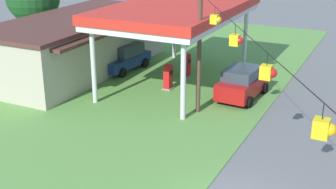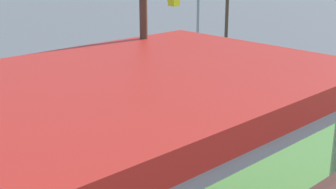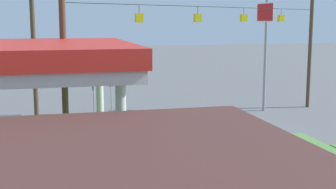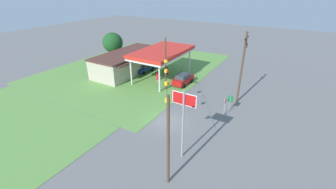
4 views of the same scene
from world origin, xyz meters
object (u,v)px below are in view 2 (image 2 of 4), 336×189
(gas_station_canopy, at_px, (94,107))
(stop_sign_roadside, at_px, (56,67))
(car_at_pumps_front, at_px, (36,178))
(route_sign, at_px, (35,72))

(gas_station_canopy, distance_m, stop_sign_roadside, 15.72)
(gas_station_canopy, distance_m, car_at_pumps_front, 5.94)
(stop_sign_roadside, xyz_separation_m, route_sign, (1.08, -0.34, -0.10))
(gas_station_canopy, height_order, stop_sign_roadside, gas_station_canopy)
(gas_station_canopy, height_order, car_at_pumps_front, gas_station_canopy)
(route_sign, bearing_deg, car_at_pumps_front, 61.56)
(gas_station_canopy, xyz_separation_m, route_sign, (-5.99, -14.09, -2.94))
(gas_station_canopy, relative_size, stop_sign_roadside, 4.81)
(gas_station_canopy, relative_size, route_sign, 5.01)
(route_sign, bearing_deg, gas_station_canopy, 66.97)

